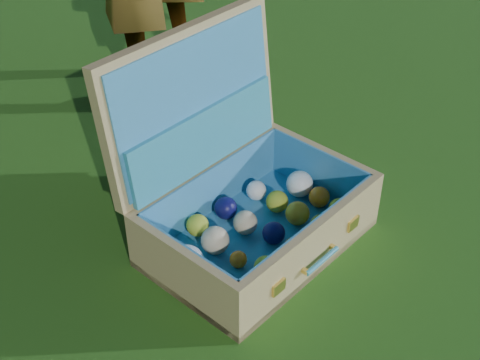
% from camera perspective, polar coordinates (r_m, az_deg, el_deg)
% --- Properties ---
extents(ground, '(60.00, 60.00, 0.00)m').
position_cam_1_polar(ground, '(1.85, -2.75, -3.75)').
color(ground, '#215114').
rests_on(ground, ground).
extents(suitcase, '(0.62, 0.53, 0.54)m').
position_cam_1_polar(suitcase, '(1.72, -0.29, -0.60)').
color(suitcase, tan).
rests_on(suitcase, ground).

